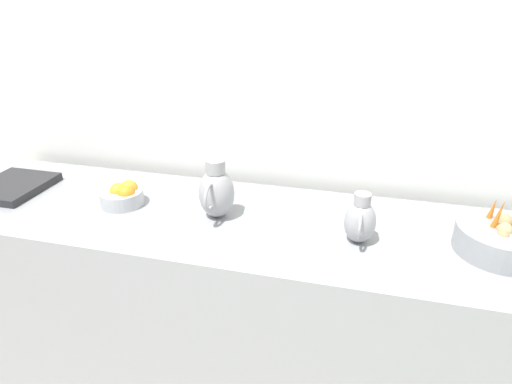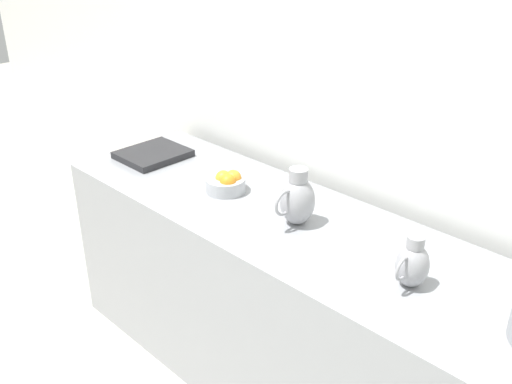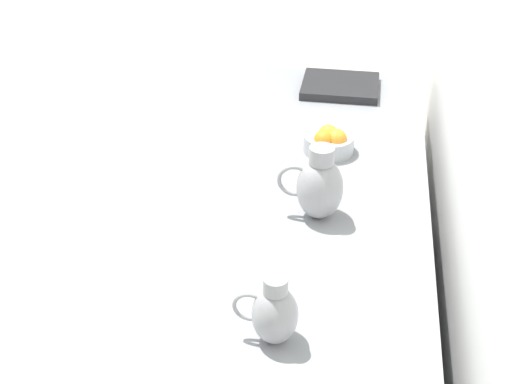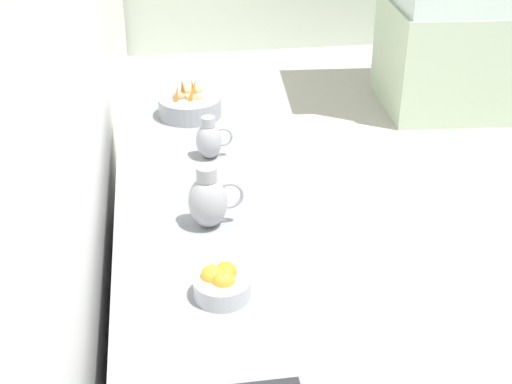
% 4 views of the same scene
% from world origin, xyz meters
% --- Properties ---
extents(tile_wall_left, '(0.10, 8.69, 3.00)m').
position_xyz_m(tile_wall_left, '(-1.95, 0.42, 1.50)').
color(tile_wall_left, white).
rests_on(tile_wall_left, ground_plane).
extents(prep_counter, '(0.73, 2.72, 0.92)m').
position_xyz_m(prep_counter, '(-1.48, -0.08, 0.46)').
color(prep_counter, gray).
rests_on(prep_counter, ground_plane).
extents(vegetable_colander, '(0.32, 0.32, 0.23)m').
position_xyz_m(vegetable_colander, '(-1.47, 0.92, 0.98)').
color(vegetable_colander, gray).
rests_on(vegetable_colander, prep_counter).
extents(orange_bowl, '(0.19, 0.19, 0.11)m').
position_xyz_m(orange_bowl, '(-1.47, -0.62, 0.97)').
color(orange_bowl, '#ADAFB5').
rests_on(orange_bowl, prep_counter).
extents(metal_pitcher_tall, '(0.21, 0.15, 0.25)m').
position_xyz_m(metal_pitcher_tall, '(-1.47, -0.18, 1.04)').
color(metal_pitcher_tall, '#939399').
rests_on(metal_pitcher_tall, prep_counter).
extents(metal_pitcher_short, '(0.17, 0.12, 0.20)m').
position_xyz_m(metal_pitcher_short, '(-1.42, 0.41, 1.01)').
color(metal_pitcher_short, '#939399').
rests_on(metal_pitcher_short, prep_counter).
extents(counter_sink_basin, '(0.34, 0.30, 0.04)m').
position_xyz_m(counter_sink_basin, '(-1.48, -1.21, 0.94)').
color(counter_sink_basin, '#232326').
rests_on(counter_sink_basin, prep_counter).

